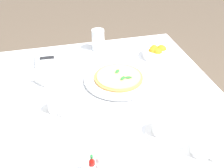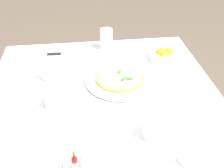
# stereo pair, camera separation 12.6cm
# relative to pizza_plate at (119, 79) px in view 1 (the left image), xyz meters

# --- Properties ---
(dining_table) EXTENTS (1.07, 1.07, 0.72)m
(dining_table) POSITION_rel_pizza_plate_xyz_m (-0.09, -0.09, -0.14)
(dining_table) COLOR white
(dining_table) RESTS_ON ground_plane
(pizza_plate) EXTENTS (0.33, 0.33, 0.02)m
(pizza_plate) POSITION_rel_pizza_plate_xyz_m (0.00, 0.00, 0.00)
(pizza_plate) COLOR white
(pizza_plate) RESTS_ON dining_table
(pizza) EXTENTS (0.24, 0.24, 0.02)m
(pizza) POSITION_rel_pizza_plate_xyz_m (0.00, -0.00, 0.01)
(pizza) COLOR #C68E47
(pizza) RESTS_ON pizza_plate
(coffee_cup_far_right) EXTENTS (0.13, 0.13, 0.06)m
(coffee_cup_far_right) POSITION_rel_pizza_plate_xyz_m (0.17, -0.50, 0.01)
(coffee_cup_far_right) COLOR white
(coffee_cup_far_right) RESTS_ON dining_table
(coffee_cup_left_edge) EXTENTS (0.13, 0.13, 0.06)m
(coffee_cup_left_edge) POSITION_rel_pizza_plate_xyz_m (-0.31, -0.15, 0.02)
(coffee_cup_left_edge) COLOR white
(coffee_cup_left_edge) RESTS_ON dining_table
(coffee_cup_back_corner) EXTENTS (0.13, 0.13, 0.07)m
(coffee_cup_back_corner) POSITION_rel_pizza_plate_xyz_m (0.07, -0.38, 0.02)
(coffee_cup_back_corner) COLOR white
(coffee_cup_back_corner) RESTS_ON dining_table
(water_glass_far_left) EXTENTS (0.07, 0.07, 0.12)m
(water_glass_far_left) POSITION_rel_pizza_plate_xyz_m (-0.03, 0.35, 0.04)
(water_glass_far_left) COLOR white
(water_glass_far_left) RESTS_ON dining_table
(napkin_folded) EXTENTS (0.22, 0.14, 0.02)m
(napkin_folded) POSITION_rel_pizza_plate_xyz_m (-0.28, 0.27, -0.00)
(napkin_folded) COLOR white
(napkin_folded) RESTS_ON dining_table
(dinner_knife) EXTENTS (0.20, 0.03, 0.01)m
(dinner_knife) POSITION_rel_pizza_plate_xyz_m (-0.28, 0.27, 0.01)
(dinner_knife) COLOR silver
(dinner_knife) RESTS_ON napkin_folded
(citrus_bowl) EXTENTS (0.15, 0.15, 0.07)m
(citrus_bowl) POSITION_rel_pizza_plate_xyz_m (0.27, 0.18, 0.02)
(citrus_bowl) COLOR white
(citrus_bowl) RESTS_ON dining_table
(hot_sauce_bottle) EXTENTS (0.02, 0.02, 0.08)m
(hot_sauce_bottle) POSITION_rel_pizza_plate_xyz_m (-0.22, -0.49, 0.02)
(hot_sauce_bottle) COLOR #B7140F
(hot_sauce_bottle) RESTS_ON dining_table
(salt_shaker) EXTENTS (0.03, 0.03, 0.06)m
(salt_shaker) POSITION_rel_pizza_plate_xyz_m (-0.19, -0.48, 0.01)
(salt_shaker) COLOR white
(salt_shaker) RESTS_ON dining_table
(menu_card) EXTENTS (0.06, 0.07, 0.06)m
(menu_card) POSITION_rel_pizza_plate_xyz_m (-0.37, 0.06, 0.02)
(menu_card) COLOR white
(menu_card) RESTS_ON dining_table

